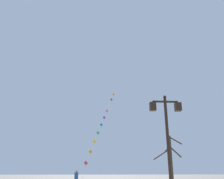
{
  "coord_description": "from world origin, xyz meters",
  "views": [
    {
      "loc": [
        -0.14,
        -2.85,
        1.68
      ],
      "look_at": [
        1.13,
        17.61,
        8.59
      ],
      "focal_mm": 38.48,
      "sensor_mm": 36.0,
      "label": 1
    }
  ],
  "objects_px": {
    "bare_tree": "(171,162)",
    "kite_flyer": "(76,179)",
    "kite_train": "(101,125)",
    "twin_lantern_lamp_post": "(167,128)"
  },
  "relations": [
    {
      "from": "twin_lantern_lamp_post",
      "to": "kite_flyer",
      "type": "relative_size",
      "value": 2.99
    },
    {
      "from": "kite_train",
      "to": "kite_flyer",
      "type": "distance_m",
      "value": 11.57
    },
    {
      "from": "twin_lantern_lamp_post",
      "to": "kite_flyer",
      "type": "bearing_deg",
      "value": 111.29
    },
    {
      "from": "kite_flyer",
      "to": "bare_tree",
      "type": "relative_size",
      "value": 0.4
    },
    {
      "from": "kite_train",
      "to": "bare_tree",
      "type": "relative_size",
      "value": 3.4
    },
    {
      "from": "kite_train",
      "to": "bare_tree",
      "type": "bearing_deg",
      "value": -70.5
    },
    {
      "from": "twin_lantern_lamp_post",
      "to": "kite_train",
      "type": "relative_size",
      "value": 0.36
    },
    {
      "from": "kite_train",
      "to": "bare_tree",
      "type": "distance_m",
      "value": 16.17
    },
    {
      "from": "twin_lantern_lamp_post",
      "to": "kite_train",
      "type": "height_order",
      "value": "kite_train"
    },
    {
      "from": "bare_tree",
      "to": "kite_flyer",
      "type": "bearing_deg",
      "value": 144.83
    }
  ]
}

